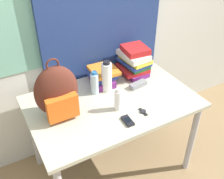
{
  "coord_description": "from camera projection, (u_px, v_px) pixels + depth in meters",
  "views": [
    {
      "loc": [
        -0.76,
        -0.97,
        1.94
      ],
      "look_at": [
        0.0,
        0.4,
        0.84
      ],
      "focal_mm": 42.0,
      "sensor_mm": 36.0,
      "label": 1
    }
  ],
  "objects": [
    {
      "name": "cell_phone",
      "position": [
        128.0,
        121.0,
        1.77
      ],
      "size": [
        0.06,
        0.11,
        0.02
      ],
      "color": "black",
      "rests_on": "desk"
    },
    {
      "name": "sunglasses_case",
      "position": [
        138.0,
        85.0,
        2.11
      ],
      "size": [
        0.16,
        0.08,
        0.04
      ],
      "color": "gray",
      "rests_on": "desk"
    },
    {
      "name": "curtain_blue",
      "position": [
        103.0,
        13.0,
        2.04
      ],
      "size": [
        1.06,
        0.04,
        2.5
      ],
      "color": "navy",
      "rests_on": "ground_plane"
    },
    {
      "name": "backpack",
      "position": [
        57.0,
        93.0,
        1.74
      ],
      "size": [
        0.3,
        0.2,
        0.43
      ],
      "color": "#512319",
      "rests_on": "desk"
    },
    {
      "name": "wall_back",
      "position": [
        81.0,
        14.0,
        2.01
      ],
      "size": [
        6.0,
        0.06,
        2.5
      ],
      "color": "beige",
      "rests_on": "ground_plane"
    },
    {
      "name": "book_stack_left",
      "position": [
        102.0,
        76.0,
        2.13
      ],
      "size": [
        0.22,
        0.25,
        0.13
      ],
      "color": "#6B2370",
      "rests_on": "desk"
    },
    {
      "name": "wristwatch",
      "position": [
        143.0,
        112.0,
        1.85
      ],
      "size": [
        0.04,
        0.09,
        0.01
      ],
      "color": "black",
      "rests_on": "desk"
    },
    {
      "name": "water_bottle",
      "position": [
        95.0,
        83.0,
        2.0
      ],
      "size": [
        0.06,
        0.06,
        0.19
      ],
      "color": "silver",
      "rests_on": "desk"
    },
    {
      "name": "sunscreen_bottle",
      "position": [
        118.0,
        100.0,
        1.84
      ],
      "size": [
        0.05,
        0.05,
        0.18
      ],
      "color": "white",
      "rests_on": "desk"
    },
    {
      "name": "desk",
      "position": [
        112.0,
        109.0,
        2.02
      ],
      "size": [
        1.25,
        0.79,
        0.74
      ],
      "color": "#B7B299",
      "rests_on": "ground_plane"
    },
    {
      "name": "book_stack_center",
      "position": [
        134.0,
        61.0,
        2.21
      ],
      "size": [
        0.24,
        0.28,
        0.25
      ],
      "color": "#6B2370",
      "rests_on": "desk"
    },
    {
      "name": "sports_bottle",
      "position": [
        107.0,
        77.0,
        2.01
      ],
      "size": [
        0.08,
        0.08,
        0.26
      ],
      "color": "white",
      "rests_on": "desk"
    }
  ]
}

